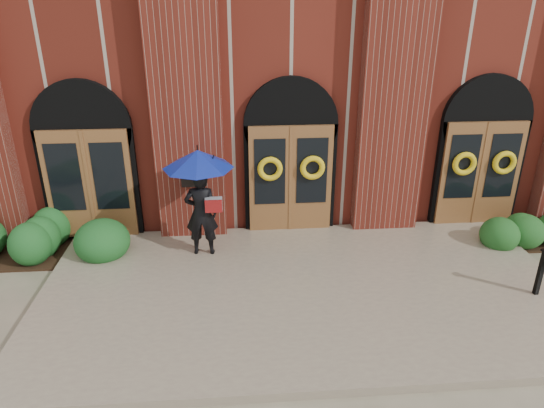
{
  "coord_description": "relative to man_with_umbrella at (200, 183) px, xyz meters",
  "views": [
    {
      "loc": [
        -1.27,
        -7.64,
        5.25
      ],
      "look_at": [
        -0.56,
        1.0,
        1.53
      ],
      "focal_mm": 32.0,
      "sensor_mm": 36.0,
      "label": 1
    }
  ],
  "objects": [
    {
      "name": "ground",
      "position": [
        1.99,
        -1.68,
        -1.76
      ],
      "size": [
        90.0,
        90.0,
        0.0
      ],
      "primitive_type": "plane",
      "color": "gray",
      "rests_on": "ground"
    },
    {
      "name": "landing",
      "position": [
        1.99,
        -1.53,
        -1.69
      ],
      "size": [
        10.0,
        5.3,
        0.15
      ],
      "primitive_type": "cube",
      "color": "gray",
      "rests_on": "ground"
    },
    {
      "name": "church_building",
      "position": [
        1.99,
        7.11,
        1.74
      ],
      "size": [
        16.2,
        12.53,
        7.0
      ],
      "color": "#601E14",
      "rests_on": "ground"
    },
    {
      "name": "man_with_umbrella",
      "position": [
        0.0,
        0.0,
        0.0
      ],
      "size": [
        1.49,
        1.49,
        2.3
      ],
      "rotation": [
        0.0,
        0.0,
        3.11
      ],
      "color": "black",
      "rests_on": "landing"
    },
    {
      "name": "metal_post",
      "position": [
        6.24,
        -2.1,
        -1.13
      ],
      "size": [
        0.14,
        0.14,
        0.93
      ],
      "rotation": [
        0.0,
        0.0,
        0.1
      ],
      "color": "black",
      "rests_on": "landing"
    },
    {
      "name": "hedge_wall_left",
      "position": [
        -3.21,
        0.52,
        -1.33
      ],
      "size": [
        3.4,
        1.36,
        0.87
      ],
      "primitive_type": "ellipsoid",
      "color": "#1B511E",
      "rests_on": "ground"
    },
    {
      "name": "hedge_wall_right",
      "position": [
        7.36,
        0.3,
        -1.4
      ],
      "size": [
        2.84,
        1.14,
        0.73
      ],
      "primitive_type": "ellipsoid",
      "color": "#1C4D1B",
      "rests_on": "ground"
    }
  ]
}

